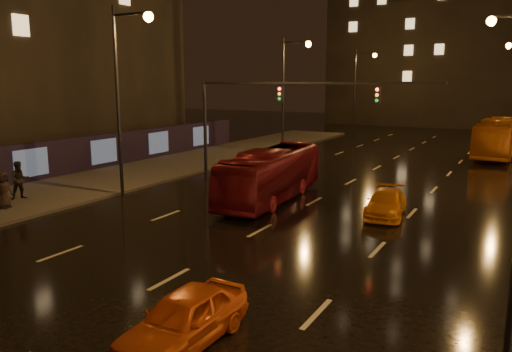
{
  "coord_description": "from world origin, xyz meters",
  "views": [
    {
      "loc": [
        9.6,
        -7.73,
        6.12
      ],
      "look_at": [
        0.28,
        9.17,
        2.5
      ],
      "focal_mm": 35.0,
      "sensor_mm": 36.0,
      "label": 1
    }
  ],
  "objects_px": {
    "taxi_near": "(184,319)",
    "pedestrian_b": "(20,180)",
    "taxi_far": "(386,203)",
    "bus_red": "(272,174)",
    "pedestrian_c": "(4,190)",
    "bus_curb": "(498,138)"
  },
  "relations": [
    {
      "from": "bus_curb",
      "to": "pedestrian_b",
      "type": "bearing_deg",
      "value": -121.69
    },
    {
      "from": "bus_curb",
      "to": "pedestrian_c",
      "type": "height_order",
      "value": "bus_curb"
    },
    {
      "from": "taxi_near",
      "to": "pedestrian_b",
      "type": "relative_size",
      "value": 1.95
    },
    {
      "from": "bus_red",
      "to": "taxi_near",
      "type": "height_order",
      "value": "bus_red"
    },
    {
      "from": "pedestrian_c",
      "to": "pedestrian_b",
      "type": "bearing_deg",
      "value": 21.18
    },
    {
      "from": "taxi_far",
      "to": "pedestrian_c",
      "type": "xyz_separation_m",
      "value": [
        -16.35,
        -8.1,
        0.44
      ]
    },
    {
      "from": "taxi_far",
      "to": "pedestrian_b",
      "type": "distance_m",
      "value": 18.58
    },
    {
      "from": "taxi_far",
      "to": "taxi_near",
      "type": "bearing_deg",
      "value": -102.45
    },
    {
      "from": "bus_curb",
      "to": "pedestrian_c",
      "type": "bearing_deg",
      "value": -118.89
    },
    {
      "from": "bus_red",
      "to": "pedestrian_b",
      "type": "distance_m",
      "value": 13.12
    },
    {
      "from": "taxi_near",
      "to": "pedestrian_c",
      "type": "height_order",
      "value": "pedestrian_c"
    },
    {
      "from": "taxi_near",
      "to": "pedestrian_b",
      "type": "distance_m",
      "value": 17.96
    },
    {
      "from": "bus_red",
      "to": "pedestrian_c",
      "type": "distance_m",
      "value": 13.21
    },
    {
      "from": "taxi_far",
      "to": "pedestrian_b",
      "type": "height_order",
      "value": "pedestrian_b"
    },
    {
      "from": "bus_red",
      "to": "pedestrian_b",
      "type": "height_order",
      "value": "bus_red"
    },
    {
      "from": "bus_red",
      "to": "pedestrian_c",
      "type": "height_order",
      "value": "bus_red"
    },
    {
      "from": "taxi_near",
      "to": "pedestrian_c",
      "type": "relative_size",
      "value": 2.19
    },
    {
      "from": "pedestrian_c",
      "to": "taxi_far",
      "type": "bearing_deg",
      "value": -75.22
    },
    {
      "from": "taxi_near",
      "to": "pedestrian_c",
      "type": "xyz_separation_m",
      "value": [
        -15.2,
        5.93,
        0.37
      ]
    },
    {
      "from": "bus_curb",
      "to": "pedestrian_b",
      "type": "height_order",
      "value": "bus_curb"
    },
    {
      "from": "taxi_far",
      "to": "pedestrian_c",
      "type": "relative_size",
      "value": 2.31
    },
    {
      "from": "taxi_near",
      "to": "pedestrian_c",
      "type": "bearing_deg",
      "value": 159.92
    }
  ]
}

